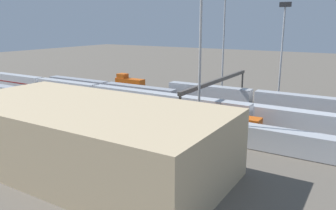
{
  "coord_description": "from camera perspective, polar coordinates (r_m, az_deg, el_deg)",
  "views": [
    {
      "loc": [
        -41.04,
        69.77,
        21.02
      ],
      "look_at": [
        -1.28,
        5.03,
        2.5
      ],
      "focal_mm": 35.81,
      "sensor_mm": 36.0,
      "label": 1
    }
  ],
  "objects": [
    {
      "name": "ground_plane",
      "position": [
        83.63,
        1.06,
        -0.86
      ],
      "size": [
        400.0,
        400.0,
        0.0
      ],
      "primitive_type": "plane",
      "color": "#60594F"
    },
    {
      "name": "track_bed_0",
      "position": [
        96.48,
        5.59,
        1.09
      ],
      "size": [
        140.0,
        2.8,
        0.12
      ],
      "primitive_type": "cube",
      "color": "#3D3833",
      "rests_on": "ground_plane"
    },
    {
      "name": "track_bed_1",
      "position": [
        92.12,
        4.22,
        0.51
      ],
      "size": [
        140.0,
        2.8,
        0.12
      ],
      "primitive_type": "cube",
      "color": "#4C443D",
      "rests_on": "ground_plane"
    },
    {
      "name": "track_bed_2",
      "position": [
        87.83,
        2.71,
        -0.12
      ],
      "size": [
        140.0,
        2.8,
        0.12
      ],
      "primitive_type": "cube",
      "color": "#4C443D",
      "rests_on": "ground_plane"
    },
    {
      "name": "track_bed_3",
      "position": [
        83.61,
        1.06,
        -0.82
      ],
      "size": [
        140.0,
        2.8,
        0.12
      ],
      "primitive_type": "cube",
      "color": "#3D3833",
      "rests_on": "ground_plane"
    },
    {
      "name": "track_bed_4",
      "position": [
        79.49,
        -0.78,
        -1.59
      ],
      "size": [
        140.0,
        2.8,
        0.12
      ],
      "primitive_type": "cube",
      "color": "#4C443D",
      "rests_on": "ground_plane"
    },
    {
      "name": "track_bed_5",
      "position": [
        75.47,
        -2.81,
        -2.44
      ],
      "size": [
        140.0,
        2.8,
        0.12
      ],
      "primitive_type": "cube",
      "color": "#4C443D",
      "rests_on": "ground_plane"
    },
    {
      "name": "track_bed_6",
      "position": [
        71.58,
        -5.07,
        -3.38
      ],
      "size": [
        140.0,
        2.8,
        0.12
      ],
      "primitive_type": "cube",
      "color": "#4C443D",
      "rests_on": "ground_plane"
    },
    {
      "name": "train_on_track_1",
      "position": [
        82.76,
        22.3,
        -0.19
      ],
      "size": [
        71.4,
        3.0,
        5.0
      ],
      "color": "#B7BABF",
      "rests_on": "ground_plane"
    },
    {
      "name": "train_on_track_6",
      "position": [
        68.47,
        -2.0,
        -2.42
      ],
      "size": [
        119.8,
        3.0,
        3.8
      ],
      "color": "#B7BABF",
      "rests_on": "ground_plane"
    },
    {
      "name": "train_on_track_4",
      "position": [
        70.07,
        14.37,
        -1.96
      ],
      "size": [
        47.2,
        3.0,
        5.0
      ],
      "color": "silver",
      "rests_on": "ground_plane"
    },
    {
      "name": "train_on_track_3",
      "position": [
        85.3,
        -1.38,
        0.84
      ],
      "size": [
        139.0,
        3.06,
        4.4
      ],
      "color": "black",
      "rests_on": "ground_plane"
    },
    {
      "name": "train_on_track_0",
      "position": [
        109.57,
        -6.6,
        3.7
      ],
      "size": [
        10.0,
        3.0,
        5.0
      ],
      "color": "#D85914",
      "rests_on": "ground_plane"
    },
    {
      "name": "train_on_track_5",
      "position": [
        66.36,
        11.04,
        -3.07
      ],
      "size": [
        10.0,
        3.0,
        5.0
      ],
      "color": "#D85914",
      "rests_on": "ground_plane"
    },
    {
      "name": "train_on_track_2",
      "position": [
        102.61,
        -10.41,
        2.8
      ],
      "size": [
        47.2,
        3.0,
        3.8
      ],
      "color": "#A8AAB2",
      "rests_on": "ground_plane"
    },
    {
      "name": "light_mast_0",
      "position": [
        90.87,
        18.92,
        10.31
      ],
      "size": [
        2.8,
        0.7,
        26.2
      ],
      "color": "#9EA0A5",
      "rests_on": "ground_plane"
    },
    {
      "name": "light_mast_1",
      "position": [
        57.92,
        5.57,
        12.06
      ],
      "size": [
        2.8,
        0.7,
        31.06
      ],
      "color": "#9EA0A5",
      "rests_on": "ground_plane"
    },
    {
      "name": "light_mast_2",
      "position": [
        94.0,
        9.49,
        11.83
      ],
      "size": [
        2.8,
        0.7,
        28.88
      ],
      "color": "#9EA0A5",
      "rests_on": "ground_plane"
    },
    {
      "name": "signal_gantry",
      "position": [
        77.01,
        8.37,
        3.56
      ],
      "size": [
        0.7,
        35.0,
        8.8
      ],
      "color": "#4C4742",
      "rests_on": "ground_plane"
    },
    {
      "name": "maintenance_shed",
      "position": [
        51.09,
        -13.83,
        -5.16
      ],
      "size": [
        42.37,
        20.2,
        9.7
      ],
      "primitive_type": "cube",
      "color": "tan",
      "rests_on": "ground_plane"
    }
  ]
}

